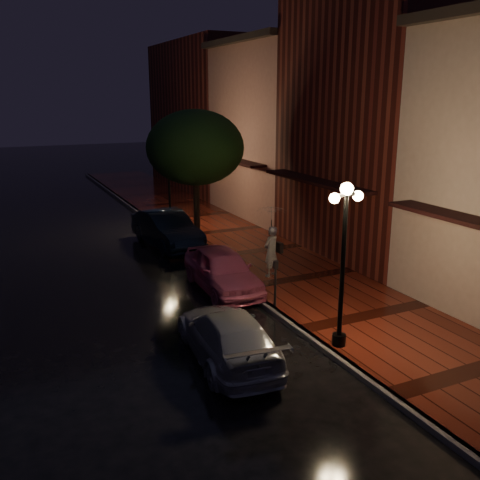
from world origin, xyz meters
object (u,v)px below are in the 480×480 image
silver_car (228,336)px  parking_meter (275,279)px  woman_with_umbrella (272,230)px  pink_car (222,270)px  streetlamp_far (169,179)px  streetlamp_near (343,256)px  navy_car (167,229)px  street_tree (196,150)px

silver_car → parking_meter: bearing=-133.1°
silver_car → woman_with_umbrella: woman_with_umbrella is taller
pink_car → woman_with_umbrella: size_ratio=1.65×
streetlamp_far → woman_with_umbrella: size_ratio=1.66×
streetlamp_far → woman_with_umbrella: streetlamp_far is taller
streetlamp_near → parking_meter: (-0.20, 3.08, -1.56)m
streetlamp_near → navy_car: streetlamp_near is taller
silver_car → parking_meter: (2.64, 2.30, 0.39)m
woman_with_umbrella → streetlamp_far: bearing=-105.5°
woman_with_umbrella → parking_meter: bearing=41.3°
streetlamp_far → navy_car: 3.20m
pink_car → silver_car: (-1.89, -4.67, -0.08)m
streetlamp_far → pink_car: size_ratio=1.01×
parking_meter → pink_car: bearing=108.6°
pink_car → woman_with_umbrella: bearing=8.1°
street_tree → pink_car: (-1.21, -5.54, -3.52)m
streetlamp_far → navy_car: (-0.96, -2.46, -1.81)m
streetlamp_far → woman_with_umbrella: (1.05, -8.35, -0.74)m
parking_meter → woman_with_umbrella: bearing=65.1°
streetlamp_near → streetlamp_far: same height
navy_car → woman_with_umbrella: (2.01, -5.89, 1.08)m
streetlamp_far → silver_car: streetlamp_far is taller
woman_with_umbrella → parking_meter: (-1.25, -2.57, -0.82)m
pink_car → navy_car: 6.08m
street_tree → parking_meter: size_ratio=3.96×
woman_with_umbrella → silver_car: bearing=28.6°
woman_with_umbrella → parking_meter: woman_with_umbrella is taller
parking_meter → streetlamp_far: bearing=90.1°
street_tree → pink_car: street_tree is taller
silver_car → parking_meter: parking_meter is taller
street_tree → parking_meter: bearing=-93.3°
pink_car → navy_car: bearing=92.6°
street_tree → pink_car: bearing=-102.3°
navy_car → silver_car: (-1.88, -10.76, -0.14)m
streetlamp_far → silver_car: 13.66m
streetlamp_near → streetlamp_far: (0.00, 14.00, 0.00)m
streetlamp_near → silver_car: streetlamp_near is taller
street_tree → woman_with_umbrella: street_tree is taller
navy_car → woman_with_umbrella: size_ratio=1.84×
street_tree → navy_car: bearing=155.7°
street_tree → parking_meter: street_tree is taller
streetlamp_near → pink_car: streetlamp_near is taller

